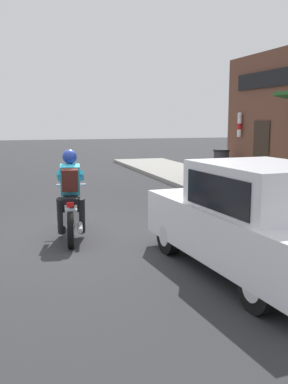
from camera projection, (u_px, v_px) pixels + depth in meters
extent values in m
plane|color=#2B2B2D|center=(78.00, 237.00, 8.30)|extent=(80.00, 80.00, 0.00)
cube|color=gray|center=(246.00, 194.00, 12.59)|extent=(2.60, 22.00, 0.14)
cube|color=#2D2319|center=(261.00, 154.00, 14.15)|extent=(0.04, 0.90, 2.10)
cylinder|color=white|center=(239.00, 126.00, 15.21)|extent=(0.14, 0.14, 0.70)
cylinder|color=red|center=(239.00, 126.00, 15.21)|extent=(0.15, 0.15, 0.20)
sphere|color=silver|center=(240.00, 115.00, 15.15)|extent=(0.16, 0.16, 0.16)
cylinder|color=black|center=(72.00, 213.00, 8.91)|extent=(0.19, 0.63, 0.62)
cylinder|color=silver|center=(72.00, 213.00, 8.91)|extent=(0.15, 0.23, 0.22)
cylinder|color=black|center=(71.00, 230.00, 7.54)|extent=(0.19, 0.63, 0.62)
cylinder|color=silver|center=(71.00, 230.00, 7.54)|extent=(0.15, 0.23, 0.22)
cube|color=silver|center=(71.00, 217.00, 8.16)|extent=(0.34, 0.44, 0.24)
ellipsoid|color=#1E3899|center=(71.00, 193.00, 8.34)|extent=(0.37, 0.56, 0.24)
cube|color=black|center=(71.00, 199.00, 7.88)|extent=(0.34, 0.59, 0.10)
cylinder|color=silver|center=(72.00, 198.00, 8.76)|extent=(0.12, 0.33, 0.68)
cylinder|color=silver|center=(71.00, 185.00, 8.60)|extent=(0.56, 0.12, 0.04)
sphere|color=silver|center=(71.00, 190.00, 8.78)|extent=(0.16, 0.16, 0.16)
cylinder|color=silver|center=(80.00, 227.00, 7.81)|extent=(0.16, 0.56, 0.08)
cube|color=red|center=(70.00, 205.00, 7.52)|extent=(0.13, 0.08, 0.08)
cylinder|color=black|center=(61.00, 216.00, 8.06)|extent=(0.19, 0.37, 0.71)
cylinder|color=black|center=(81.00, 215.00, 8.11)|extent=(0.19, 0.37, 0.71)
cube|color=#33B2D1|center=(70.00, 180.00, 8.00)|extent=(0.39, 0.37, 0.57)
cylinder|color=#33B2D1|center=(59.00, 176.00, 8.20)|extent=(0.17, 0.53, 0.26)
cylinder|color=#33B2D1|center=(81.00, 176.00, 8.26)|extent=(0.17, 0.53, 0.26)
sphere|color=navy|center=(70.00, 157.00, 8.00)|extent=(0.26, 0.26, 0.26)
cube|color=#4C1E19|center=(70.00, 180.00, 7.84)|extent=(0.31, 0.28, 0.42)
cylinder|color=black|center=(169.00, 236.00, 7.21)|extent=(0.23, 0.61, 0.60)
cylinder|color=silver|center=(169.00, 236.00, 7.21)|extent=(0.23, 0.34, 0.33)
cylinder|color=black|center=(245.00, 228.00, 7.73)|extent=(0.23, 0.61, 0.60)
cylinder|color=silver|center=(245.00, 228.00, 7.73)|extent=(0.23, 0.34, 0.33)
cylinder|color=black|center=(258.00, 287.00, 5.00)|extent=(0.23, 0.61, 0.60)
cylinder|color=silver|center=(258.00, 287.00, 5.00)|extent=(0.23, 0.34, 0.33)
cube|color=silver|center=(251.00, 231.00, 6.32)|extent=(1.92, 3.82, 0.70)
cube|color=silver|center=(263.00, 188.00, 5.98)|extent=(1.58, 2.01, 0.66)
cube|color=black|center=(228.00, 183.00, 6.79)|extent=(1.35, 0.45, 0.51)
cube|color=black|center=(216.00, 193.00, 5.73)|extent=(0.15, 1.52, 0.46)
cube|color=silver|center=(164.00, 202.00, 7.83)|extent=(0.24, 0.06, 0.14)
cube|color=silver|center=(215.00, 198.00, 8.19)|extent=(0.24, 0.06, 0.14)
cube|color=#28282B|center=(191.00, 221.00, 8.04)|extent=(1.61, 0.25, 0.20)
cylinder|color=#2D2D33|center=(221.00, 165.00, 15.52)|extent=(0.52, 0.52, 0.90)
cylinder|color=black|center=(221.00, 150.00, 15.44)|extent=(0.56, 0.56, 0.08)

